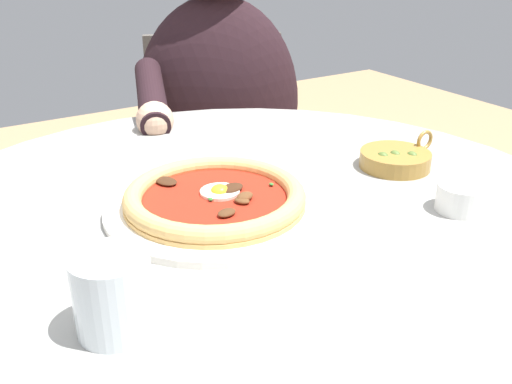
{
  "coord_description": "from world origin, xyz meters",
  "views": [
    {
      "loc": [
        0.58,
        -0.35,
        1.09
      ],
      "look_at": [
        -0.01,
        0.02,
        0.77
      ],
      "focal_mm": 40.37,
      "sensor_mm": 36.0,
      "label": 1
    }
  ],
  "objects_px": {
    "pizza_on_plate": "(215,200)",
    "cafe_chair_diner": "(218,158)",
    "ramekin_capers": "(461,197)",
    "olive_pan": "(396,159)",
    "diner_person": "(220,177)",
    "dining_table": "(248,292)",
    "water_glass": "(113,299)"
  },
  "relations": [
    {
      "from": "pizza_on_plate",
      "to": "olive_pan",
      "type": "distance_m",
      "value": 0.32
    },
    {
      "from": "ramekin_capers",
      "to": "cafe_chair_diner",
      "type": "relative_size",
      "value": 0.08
    },
    {
      "from": "pizza_on_plate",
      "to": "cafe_chair_diner",
      "type": "height_order",
      "value": "cafe_chair_diner"
    },
    {
      "from": "olive_pan",
      "to": "cafe_chair_diner",
      "type": "height_order",
      "value": "cafe_chair_diner"
    },
    {
      "from": "ramekin_capers",
      "to": "diner_person",
      "type": "relative_size",
      "value": 0.06
    },
    {
      "from": "pizza_on_plate",
      "to": "water_glass",
      "type": "relative_size",
      "value": 3.72
    },
    {
      "from": "ramekin_capers",
      "to": "cafe_chair_diner",
      "type": "xyz_separation_m",
      "value": [
        -0.87,
        0.1,
        -0.26
      ]
    },
    {
      "from": "dining_table",
      "to": "water_glass",
      "type": "height_order",
      "value": "water_glass"
    },
    {
      "from": "ramekin_capers",
      "to": "olive_pan",
      "type": "height_order",
      "value": "olive_pan"
    },
    {
      "from": "diner_person",
      "to": "olive_pan",
      "type": "bearing_deg",
      "value": -0.01
    },
    {
      "from": "pizza_on_plate",
      "to": "olive_pan",
      "type": "xyz_separation_m",
      "value": [
        0.01,
        0.31,
        -0.0
      ]
    },
    {
      "from": "dining_table",
      "to": "ramekin_capers",
      "type": "relative_size",
      "value": 15.29
    },
    {
      "from": "cafe_chair_diner",
      "to": "olive_pan",
      "type": "bearing_deg",
      "value": -4.86
    },
    {
      "from": "dining_table",
      "to": "olive_pan",
      "type": "xyz_separation_m",
      "value": [
        -0.02,
        0.29,
        0.14
      ]
    },
    {
      "from": "water_glass",
      "to": "ramekin_capers",
      "type": "bearing_deg",
      "value": 89.96
    },
    {
      "from": "diner_person",
      "to": "cafe_chair_diner",
      "type": "height_order",
      "value": "diner_person"
    },
    {
      "from": "dining_table",
      "to": "ramekin_capers",
      "type": "distance_m",
      "value": 0.32
    },
    {
      "from": "water_glass",
      "to": "olive_pan",
      "type": "bearing_deg",
      "value": 106.96
    },
    {
      "from": "dining_table",
      "to": "diner_person",
      "type": "distance_m",
      "value": 0.68
    },
    {
      "from": "dining_table",
      "to": "cafe_chair_diner",
      "type": "distance_m",
      "value": 0.82
    },
    {
      "from": "pizza_on_plate",
      "to": "diner_person",
      "type": "bearing_deg",
      "value": 151.33
    },
    {
      "from": "dining_table",
      "to": "olive_pan",
      "type": "height_order",
      "value": "olive_pan"
    },
    {
      "from": "olive_pan",
      "to": "cafe_chair_diner",
      "type": "bearing_deg",
      "value": 175.14
    },
    {
      "from": "olive_pan",
      "to": "water_glass",
      "type": "bearing_deg",
      "value": -73.04
    },
    {
      "from": "dining_table",
      "to": "diner_person",
      "type": "height_order",
      "value": "diner_person"
    },
    {
      "from": "ramekin_capers",
      "to": "diner_person",
      "type": "bearing_deg",
      "value": 177.28
    },
    {
      "from": "olive_pan",
      "to": "pizza_on_plate",
      "type": "bearing_deg",
      "value": -92.67
    },
    {
      "from": "dining_table",
      "to": "olive_pan",
      "type": "bearing_deg",
      "value": 93.9
    },
    {
      "from": "dining_table",
      "to": "diner_person",
      "type": "bearing_deg",
      "value": 154.92
    },
    {
      "from": "cafe_chair_diner",
      "to": "diner_person",
      "type": "bearing_deg",
      "value": -25.95
    },
    {
      "from": "pizza_on_plate",
      "to": "olive_pan",
      "type": "height_order",
      "value": "olive_pan"
    },
    {
      "from": "ramekin_capers",
      "to": "olive_pan",
      "type": "relative_size",
      "value": 0.47
    }
  ]
}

